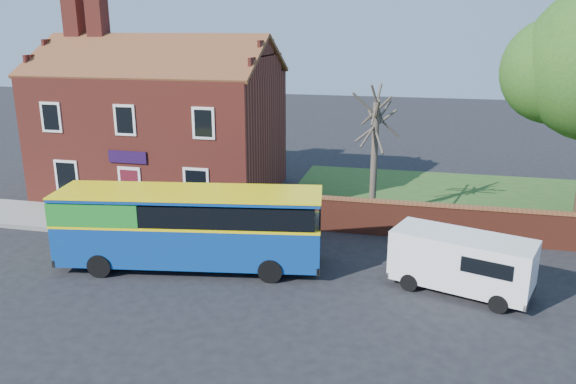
# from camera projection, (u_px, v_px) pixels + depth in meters

# --- Properties ---
(ground) EXTENTS (120.00, 120.00, 0.00)m
(ground) POSITION_uv_depth(u_px,v_px,m) (211.00, 291.00, 19.55)
(ground) COLOR black
(ground) RESTS_ON ground
(pavement) EXTENTS (18.00, 3.50, 0.12)m
(pavement) POSITION_uv_depth(u_px,v_px,m) (114.00, 221.00, 26.44)
(pavement) COLOR gray
(pavement) RESTS_ON ground
(kerb) EXTENTS (18.00, 0.15, 0.14)m
(kerb) POSITION_uv_depth(u_px,v_px,m) (94.00, 234.00, 24.80)
(kerb) COLOR slate
(kerb) RESTS_ON ground
(grass_strip) EXTENTS (26.00, 12.00, 0.04)m
(grass_strip) POSITION_uv_depth(u_px,v_px,m) (539.00, 206.00, 28.84)
(grass_strip) COLOR #426B28
(grass_strip) RESTS_ON ground
(shop_building) EXTENTS (12.30, 8.13, 10.50)m
(shop_building) POSITION_uv_depth(u_px,v_px,m) (163.00, 130.00, 30.87)
(shop_building) COLOR maroon
(shop_building) RESTS_ON ground
(boundary_wall) EXTENTS (22.00, 0.38, 1.60)m
(boundary_wall) POSITION_uv_depth(u_px,v_px,m) (569.00, 231.00, 23.01)
(boundary_wall) COLOR maroon
(boundary_wall) RESTS_ON ground
(bus) EXTENTS (10.15, 4.03, 3.01)m
(bus) POSITION_uv_depth(u_px,v_px,m) (182.00, 224.00, 21.15)
(bus) COLOR #0D3D92
(bus) RESTS_ON ground
(van_near) EXTENTS (5.04, 3.28, 2.06)m
(van_near) POSITION_uv_depth(u_px,v_px,m) (462.00, 261.00, 19.26)
(van_near) COLOR white
(van_near) RESTS_ON ground
(bare_tree) EXTENTS (2.28, 2.71, 6.07)m
(bare_tree) POSITION_uv_depth(u_px,v_px,m) (374.00, 154.00, 26.36)
(bare_tree) COLOR #4C4238
(bare_tree) RESTS_ON ground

